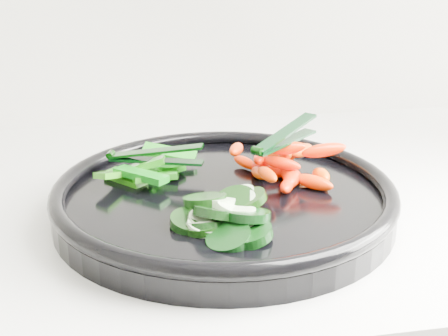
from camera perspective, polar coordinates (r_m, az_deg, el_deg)
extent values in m
cube|color=silver|center=(0.76, -6.48, -3.40)|extent=(2.02, 0.62, 0.03)
cylinder|color=black|center=(0.69, 0.00, -3.32)|extent=(0.48, 0.48, 0.02)
torus|color=black|center=(0.68, 0.00, -1.89)|extent=(0.48, 0.48, 0.02)
cylinder|color=black|center=(0.58, 0.46, -6.42)|extent=(0.06, 0.06, 0.03)
cylinder|color=beige|center=(0.58, 0.65, -6.17)|extent=(0.05, 0.05, 0.02)
cylinder|color=black|center=(0.60, -1.68, -5.28)|extent=(0.05, 0.04, 0.02)
cylinder|color=beige|center=(0.60, -2.12, -5.27)|extent=(0.04, 0.04, 0.02)
cylinder|color=black|center=(0.61, -1.59, -4.89)|extent=(0.06, 0.06, 0.02)
cylinder|color=beige|center=(0.61, -1.70, -5.03)|extent=(0.05, 0.05, 0.02)
cylinder|color=black|center=(0.58, 2.16, -6.10)|extent=(0.07, 0.07, 0.02)
cylinder|color=#B4D0A6|center=(0.60, 1.70, -5.28)|extent=(0.04, 0.04, 0.02)
cylinder|color=black|center=(0.60, -1.92, -5.35)|extent=(0.05, 0.05, 0.01)
cylinder|color=beige|center=(0.62, -2.85, -4.52)|extent=(0.04, 0.04, 0.01)
cylinder|color=black|center=(0.61, -2.93, -4.96)|extent=(0.06, 0.06, 0.02)
cylinder|color=#D8F8C6|center=(0.60, -1.83, -5.37)|extent=(0.05, 0.05, 0.01)
cylinder|color=black|center=(0.63, 2.17, -2.95)|extent=(0.05, 0.05, 0.03)
cylinder|color=beige|center=(0.63, 1.77, -2.99)|extent=(0.03, 0.03, 0.02)
cylinder|color=black|center=(0.63, -1.75, -2.95)|extent=(0.05, 0.05, 0.02)
cylinder|color=beige|center=(0.62, -0.42, -3.15)|extent=(0.04, 0.04, 0.02)
cylinder|color=black|center=(0.60, -0.79, -4.17)|extent=(0.06, 0.06, 0.03)
cylinder|color=beige|center=(0.61, 0.63, -3.95)|extent=(0.03, 0.04, 0.02)
cylinder|color=black|center=(0.63, 1.01, -2.89)|extent=(0.06, 0.06, 0.02)
cylinder|color=beige|center=(0.64, 1.56, -2.41)|extent=(0.03, 0.03, 0.02)
cylinder|color=black|center=(0.60, 2.11, -4.30)|extent=(0.06, 0.06, 0.02)
cylinder|color=beige|center=(0.60, 1.53, -4.06)|extent=(0.03, 0.03, 0.01)
ellipsoid|color=#FA4900|center=(0.72, 5.93, -0.59)|extent=(0.02, 0.05, 0.03)
ellipsoid|color=#E80E00|center=(0.70, 6.25, -1.00)|extent=(0.04, 0.06, 0.03)
ellipsoid|color=#FF5900|center=(0.70, 8.19, -1.29)|extent=(0.05, 0.05, 0.02)
ellipsoid|color=red|center=(0.73, 3.44, 0.00)|extent=(0.04, 0.04, 0.02)
ellipsoid|color=#ED5700|center=(0.72, 8.84, -0.70)|extent=(0.02, 0.06, 0.03)
ellipsoid|color=#FF3900|center=(0.72, 3.20, -0.47)|extent=(0.02, 0.04, 0.02)
ellipsoid|color=#FF1600|center=(0.68, 5.76, -1.65)|extent=(0.03, 0.04, 0.02)
ellipsoid|color=#E63A00|center=(0.72, 4.70, -0.33)|extent=(0.04, 0.02, 0.02)
ellipsoid|color=red|center=(0.78, 4.89, 1.15)|extent=(0.05, 0.05, 0.03)
ellipsoid|color=#FF1A00|center=(0.75, 1.95, 0.52)|extent=(0.03, 0.04, 0.02)
ellipsoid|color=#FA2000|center=(0.68, 3.98, -0.59)|extent=(0.02, 0.05, 0.02)
ellipsoid|color=#DD5400|center=(0.74, 5.56, 1.34)|extent=(0.02, 0.05, 0.03)
ellipsoid|color=#FF3600|center=(0.73, 3.37, 1.01)|extent=(0.03, 0.05, 0.02)
ellipsoid|color=#FF3900|center=(0.71, 5.29, 0.42)|extent=(0.05, 0.04, 0.02)
ellipsoid|color=#FC1A00|center=(0.72, 3.38, 0.88)|extent=(0.03, 0.05, 0.02)
ellipsoid|color=#DD3E00|center=(0.75, 7.11, 1.60)|extent=(0.05, 0.05, 0.02)
ellipsoid|color=#FD1400|center=(0.72, 5.83, 1.80)|extent=(0.05, 0.03, 0.02)
ellipsoid|color=#FF1300|center=(0.71, 1.14, 1.71)|extent=(0.03, 0.04, 0.02)
ellipsoid|color=#DE4900|center=(0.72, 5.02, 2.05)|extent=(0.04, 0.03, 0.02)
ellipsoid|color=red|center=(0.72, 9.13, 1.62)|extent=(0.05, 0.02, 0.02)
cube|color=#21730A|center=(0.74, -6.56, -0.29)|extent=(0.04, 0.06, 0.03)
cube|color=#0A6B0F|center=(0.74, -5.09, -0.05)|extent=(0.04, 0.04, 0.02)
cube|color=#0A690D|center=(0.72, -6.08, -0.78)|extent=(0.05, 0.03, 0.01)
cube|color=#0F6E0A|center=(0.72, -8.99, -0.89)|extent=(0.05, 0.05, 0.01)
cube|color=#226609|center=(0.72, -7.88, -1.01)|extent=(0.03, 0.06, 0.02)
cube|color=#0E710A|center=(0.73, -7.61, 0.17)|extent=(0.06, 0.03, 0.03)
cube|color=#1A6009|center=(0.71, -10.10, -0.59)|extent=(0.04, 0.05, 0.02)
cube|color=#09610E|center=(0.70, -7.60, -0.65)|extent=(0.06, 0.06, 0.01)
cube|color=#0A6C0E|center=(0.77, -5.01, 1.35)|extent=(0.07, 0.04, 0.02)
cylinder|color=black|center=(0.67, 3.05, 1.61)|extent=(0.01, 0.01, 0.01)
cube|color=black|center=(0.71, 5.62, 2.40)|extent=(0.09, 0.08, 0.00)
cube|color=black|center=(0.71, 5.66, 3.28)|extent=(0.09, 0.08, 0.02)
cylinder|color=black|center=(0.74, -10.34, 1.22)|extent=(0.01, 0.01, 0.01)
cube|color=black|center=(0.73, -6.20, 0.68)|extent=(0.11, 0.05, 0.00)
cube|color=black|center=(0.72, -6.23, 1.54)|extent=(0.11, 0.05, 0.02)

